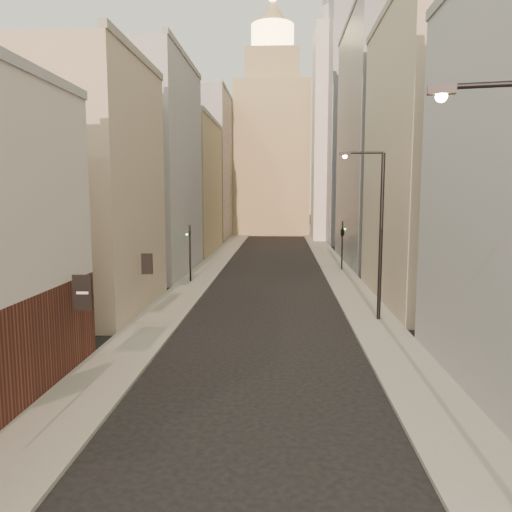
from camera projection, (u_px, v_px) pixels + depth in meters
The scene contains 14 objects.
sidewalk_left at pixel (221, 256), 61.71m from camera, with size 3.00×140.00×0.15m, color gray.
sidewalk_right at pixel (327, 256), 61.05m from camera, with size 3.00×140.00×0.15m, color gray.
left_bldg_beige at pixel (82, 189), 32.27m from camera, with size 8.00×12.00×16.00m, color #B7A68D.
left_bldg_grey at pixel (147, 169), 47.88m from camera, with size 8.00×16.00×20.00m, color #A2A2A7.
left_bldg_tan at pixel (184, 188), 65.90m from camera, with size 8.00×18.00×17.00m, color tan.
left_bldg_wingrid at pixel (206, 168), 85.29m from camera, with size 8.00×20.00×24.00m, color gray.
right_bldg_beige at pixel (440, 160), 34.76m from camera, with size 8.00×16.00×20.00m, color #B7A68D.
right_bldg_wingrid at pixel (384, 145), 54.21m from camera, with size 8.00×20.00×26.00m, color gray.
highrise at pixel (389, 81), 80.08m from camera, with size 21.00×23.00×51.20m.
clock_tower at pixel (272, 142), 95.92m from camera, with size 14.00×14.00×44.90m.
white_tower at pixel (338, 126), 81.36m from camera, with size 8.00×8.00×41.50m.
streetlamp_mid at pixel (377, 226), 29.48m from camera, with size 2.65×0.28×10.12m.
traffic_light_left at pixel (190, 242), 42.87m from camera, with size 0.57×0.49×5.00m.
traffic_light_right at pixel (342, 232), 49.39m from camera, with size 0.81×0.81×5.00m.
Camera 1 is at (0.96, -5.94, 7.68)m, focal length 35.00 mm.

